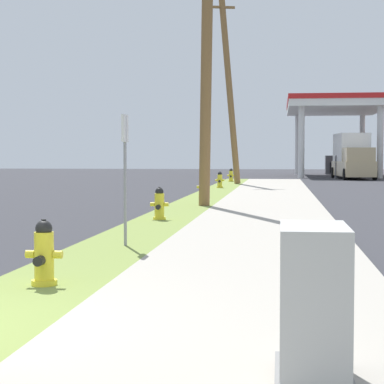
# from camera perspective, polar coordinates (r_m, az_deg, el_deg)

# --- Properties ---
(sidewalk_slab) EXTENTS (3.20, 80.00, 0.12)m
(sidewalk_slab) POSITION_cam_1_polar(r_m,az_deg,el_deg) (5.63, 3.28, -12.72)
(sidewalk_slab) COLOR #A8A093
(sidewalk_slab) RESTS_ON ground
(fire_hydrant_nearest) EXTENTS (0.42, 0.38, 0.74)m
(fire_hydrant_nearest) POSITION_cam_1_polar(r_m,az_deg,el_deg) (8.26, -11.67, -5.03)
(fire_hydrant_nearest) COLOR yellow
(fire_hydrant_nearest) RESTS_ON grass_verge
(fire_hydrant_second) EXTENTS (0.42, 0.38, 0.74)m
(fire_hydrant_second) POSITION_cam_1_polar(r_m,az_deg,el_deg) (16.38, -2.61, -1.07)
(fire_hydrant_second) COLOR yellow
(fire_hydrant_second) RESTS_ON grass_verge
(fire_hydrant_third) EXTENTS (0.42, 0.37, 0.74)m
(fire_hydrant_third) POSITION_cam_1_polar(r_m,az_deg,el_deg) (25.50, 0.85, 0.35)
(fire_hydrant_third) COLOR yellow
(fire_hydrant_third) RESTS_ON grass_verge
(fire_hydrant_fourth) EXTENTS (0.42, 0.37, 0.74)m
(fire_hydrant_fourth) POSITION_cam_1_polar(r_m,az_deg,el_deg) (32.77, 2.22, 0.91)
(fire_hydrant_fourth) COLOR yellow
(fire_hydrant_fourth) RESTS_ON grass_verge
(fire_hydrant_fifth) EXTENTS (0.42, 0.38, 0.74)m
(fire_hydrant_fifth) POSITION_cam_1_polar(r_m,az_deg,el_deg) (40.72, 3.11, 1.29)
(fire_hydrant_fifth) COLOR yellow
(fire_hydrant_fifth) RESTS_ON grass_verge
(utility_pole_midground) EXTENTS (0.73, 1.31, 8.20)m
(utility_pole_midground) POSITION_cam_1_polar(r_m,az_deg,el_deg) (20.97, 1.15, 10.36)
(utility_pole_midground) COLOR olive
(utility_pole_midground) RESTS_ON grass_verge
(utility_pole_background) EXTENTS (1.73, 0.65, 9.72)m
(utility_pole_background) POSITION_cam_1_polar(r_m,az_deg,el_deg) (37.60, 2.98, 8.21)
(utility_pole_background) COLOR olive
(utility_pole_background) RESTS_ON grass_verge
(utility_cabinet) EXTENTS (0.49, 0.85, 1.01)m
(utility_cabinet) POSITION_cam_1_polar(r_m,az_deg,el_deg) (4.70, 9.62, -9.29)
(utility_cabinet) COLOR slate
(utility_cabinet) RESTS_ON sidewalk_slab
(street_sign_post) EXTENTS (0.05, 0.36, 2.12)m
(street_sign_post) POSITION_cam_1_polar(r_m,az_deg,el_deg) (11.66, -5.34, 3.17)
(street_sign_post) COLOR gray
(street_sign_post) RESTS_ON grass_verge
(car_black_by_near_pump) EXTENTS (2.03, 4.54, 1.57)m
(car_black_by_near_pump) POSITION_cam_1_polar(r_m,az_deg,el_deg) (63.97, 11.62, 2.06)
(car_black_by_near_pump) COLOR black
(car_black_by_near_pump) RESTS_ON ground
(truck_tan_at_forecourt) EXTENTS (2.54, 6.52, 3.11)m
(truck_tan_at_forecourt) POSITION_cam_1_polar(r_m,az_deg,el_deg) (50.30, 12.63, 2.72)
(truck_tan_at_forecourt) COLOR tan
(truck_tan_at_forecourt) RESTS_ON ground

